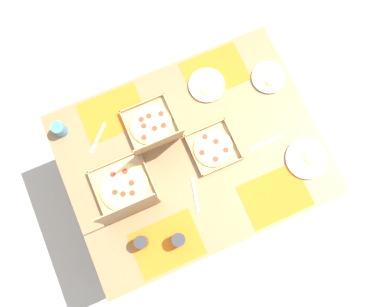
{
  "coord_description": "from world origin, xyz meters",
  "views": [
    {
      "loc": [
        0.18,
        0.42,
        2.85
      ],
      "look_at": [
        0.0,
        0.0,
        0.76
      ],
      "focal_mm": 35.64,
      "sensor_mm": 36.0,
      "label": 1
    }
  ],
  "objects_px": {
    "pizza_box_corner_right": "(213,148)",
    "plate_middle": "(207,86)",
    "cup_red": "(60,129)",
    "pizza_box_edge_far": "(153,128)",
    "cup_dark": "(179,240)",
    "pizza_box_corner_left": "(125,192)",
    "plate_near_left": "(269,78)",
    "plate_near_right": "(307,159)",
    "cup_spare": "(141,242)"
  },
  "relations": [
    {
      "from": "pizza_box_corner_right",
      "to": "plate_near_left",
      "type": "distance_m",
      "value": 0.53
    },
    {
      "from": "pizza_box_corner_right",
      "to": "plate_near_right",
      "type": "height_order",
      "value": "pizza_box_corner_right"
    },
    {
      "from": "plate_near_left",
      "to": "cup_red",
      "type": "height_order",
      "value": "cup_red"
    },
    {
      "from": "pizza_box_corner_right",
      "to": "plate_near_left",
      "type": "relative_size",
      "value": 1.26
    },
    {
      "from": "cup_red",
      "to": "cup_spare",
      "type": "bearing_deg",
      "value": 103.94
    },
    {
      "from": "pizza_box_corner_left",
      "to": "cup_spare",
      "type": "relative_size",
      "value": 3.64
    },
    {
      "from": "plate_near_right",
      "to": "cup_spare",
      "type": "xyz_separation_m",
      "value": [
        1.01,
        0.05,
        0.04
      ]
    },
    {
      "from": "pizza_box_edge_far",
      "to": "pizza_box_corner_right",
      "type": "bearing_deg",
      "value": 139.43
    },
    {
      "from": "cup_red",
      "to": "pizza_box_edge_far",
      "type": "bearing_deg",
      "value": 156.68
    },
    {
      "from": "pizza_box_corner_right",
      "to": "plate_middle",
      "type": "bearing_deg",
      "value": -108.6
    },
    {
      "from": "plate_middle",
      "to": "cup_spare",
      "type": "xyz_separation_m",
      "value": [
        0.68,
        0.67,
        0.04
      ]
    },
    {
      "from": "pizza_box_corner_right",
      "to": "plate_middle",
      "type": "relative_size",
      "value": 1.18
    },
    {
      "from": "cup_dark",
      "to": "cup_red",
      "type": "relative_size",
      "value": 1.17
    },
    {
      "from": "pizza_box_edge_far",
      "to": "plate_middle",
      "type": "xyz_separation_m",
      "value": [
        -0.39,
        -0.12,
        -0.04
      ]
    },
    {
      "from": "plate_middle",
      "to": "cup_red",
      "type": "xyz_separation_m",
      "value": [
        0.87,
        -0.08,
        0.03
      ]
    },
    {
      "from": "plate_near_right",
      "to": "cup_red",
      "type": "relative_size",
      "value": 2.64
    },
    {
      "from": "pizza_box_edge_far",
      "to": "cup_dark",
      "type": "height_order",
      "value": "pizza_box_edge_far"
    },
    {
      "from": "plate_middle",
      "to": "plate_near_right",
      "type": "relative_size",
      "value": 0.91
    },
    {
      "from": "plate_near_right",
      "to": "plate_near_left",
      "type": "bearing_deg",
      "value": -91.97
    },
    {
      "from": "pizza_box_edge_far",
      "to": "plate_near_left",
      "type": "xyz_separation_m",
      "value": [
        -0.74,
        -0.02,
        -0.04
      ]
    },
    {
      "from": "plate_middle",
      "to": "cup_dark",
      "type": "bearing_deg",
      "value": 56.21
    },
    {
      "from": "pizza_box_corner_right",
      "to": "cup_dark",
      "type": "height_order",
      "value": "cup_dark"
    },
    {
      "from": "pizza_box_edge_far",
      "to": "plate_middle",
      "type": "distance_m",
      "value": 0.41
    },
    {
      "from": "cup_red",
      "to": "cup_dark",
      "type": "bearing_deg",
      "value": 114.33
    },
    {
      "from": "plate_middle",
      "to": "cup_red",
      "type": "bearing_deg",
      "value": -5.38
    },
    {
      "from": "pizza_box_edge_far",
      "to": "pizza_box_corner_left",
      "type": "distance_m",
      "value": 0.38
    },
    {
      "from": "cup_spare",
      "to": "plate_near_right",
      "type": "bearing_deg",
      "value": -177.1
    },
    {
      "from": "pizza_box_edge_far",
      "to": "cup_red",
      "type": "distance_m",
      "value": 0.52
    },
    {
      "from": "pizza_box_corner_right",
      "to": "cup_spare",
      "type": "xyz_separation_m",
      "value": [
        0.56,
        0.32,
        0.04
      ]
    },
    {
      "from": "pizza_box_corner_right",
      "to": "pizza_box_edge_far",
      "type": "distance_m",
      "value": 0.36
    },
    {
      "from": "pizza_box_corner_left",
      "to": "cup_dark",
      "type": "bearing_deg",
      "value": 115.38
    },
    {
      "from": "pizza_box_corner_left",
      "to": "plate_near_right",
      "type": "bearing_deg",
      "value": 167.15
    },
    {
      "from": "cup_dark",
      "to": "cup_spare",
      "type": "xyz_separation_m",
      "value": [
        0.18,
        -0.07,
        -0.0
      ]
    },
    {
      "from": "cup_spare",
      "to": "cup_red",
      "type": "height_order",
      "value": "cup_spare"
    },
    {
      "from": "pizza_box_corner_left",
      "to": "plate_near_left",
      "type": "xyz_separation_m",
      "value": [
        -1.01,
        -0.29,
        -0.04
      ]
    },
    {
      "from": "pizza_box_corner_right",
      "to": "cup_dark",
      "type": "bearing_deg",
      "value": 45.71
    },
    {
      "from": "cup_red",
      "to": "pizza_box_corner_right",
      "type": "bearing_deg",
      "value": 149.7
    },
    {
      "from": "pizza_box_corner_right",
      "to": "cup_dark",
      "type": "distance_m",
      "value": 0.54
    },
    {
      "from": "pizza_box_corner_left",
      "to": "plate_near_left",
      "type": "bearing_deg",
      "value": -163.83
    },
    {
      "from": "pizza_box_edge_far",
      "to": "cup_dark",
      "type": "relative_size",
      "value": 3.11
    },
    {
      "from": "plate_middle",
      "to": "cup_spare",
      "type": "distance_m",
      "value": 0.96
    },
    {
      "from": "cup_dark",
      "to": "plate_near_right",
      "type": "bearing_deg",
      "value": -171.85
    },
    {
      "from": "pizza_box_corner_right",
      "to": "plate_near_left",
      "type": "height_order",
      "value": "pizza_box_corner_right"
    },
    {
      "from": "pizza_box_corner_right",
      "to": "plate_middle",
      "type": "xyz_separation_m",
      "value": [
        -0.12,
        -0.35,
        -0.0
      ]
    },
    {
      "from": "cup_spare",
      "to": "cup_red",
      "type": "distance_m",
      "value": 0.78
    },
    {
      "from": "plate_middle",
      "to": "cup_red",
      "type": "distance_m",
      "value": 0.87
    },
    {
      "from": "pizza_box_edge_far",
      "to": "cup_spare",
      "type": "xyz_separation_m",
      "value": [
        0.29,
        0.55,
        0.0
      ]
    },
    {
      "from": "plate_near_left",
      "to": "plate_near_right",
      "type": "relative_size",
      "value": 0.85
    },
    {
      "from": "pizza_box_corner_right",
      "to": "plate_near_left",
      "type": "bearing_deg",
      "value": -151.74
    },
    {
      "from": "pizza_box_edge_far",
      "to": "pizza_box_corner_left",
      "type": "bearing_deg",
      "value": 44.99
    }
  ]
}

